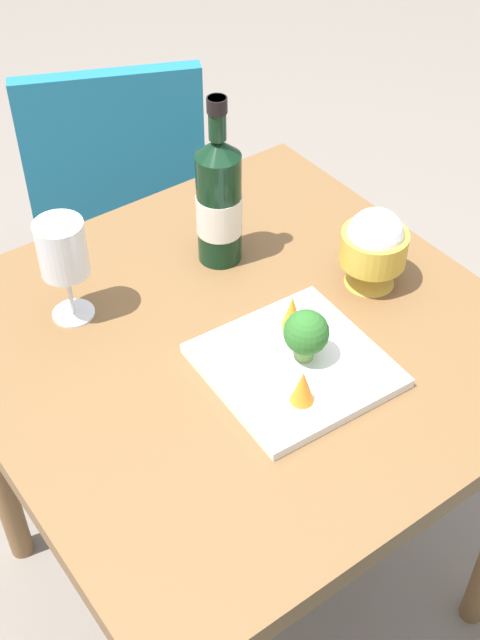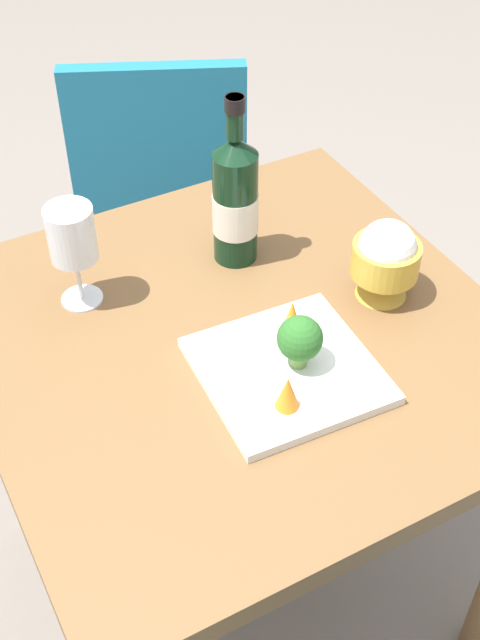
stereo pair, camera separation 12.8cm
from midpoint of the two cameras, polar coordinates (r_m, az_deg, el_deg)
ground_plane at (r=1.89m, az=2.03°, el=-17.45°), size 8.00×8.00×0.00m
dining_table at (r=1.37m, az=2.68°, el=-4.02°), size 0.82×0.82×0.74m
chair_by_wall at (r=2.04m, az=-3.61°, el=9.75°), size 0.53×0.53×0.85m
wine_bottle at (r=1.38m, az=2.35°, el=8.13°), size 0.08×0.08×0.30m
wine_glass at (r=1.29m, az=-8.67°, el=5.56°), size 0.08×0.08×0.18m
rice_bowl at (r=1.36m, az=12.62°, el=4.00°), size 0.11×0.11×0.14m
serving_plate at (r=1.24m, az=6.23°, el=-3.60°), size 0.26×0.26×0.02m
broccoli_floret at (r=1.21m, az=7.15°, el=-1.47°), size 0.07×0.07×0.09m
carrot_garnish_left at (r=1.16m, az=6.44°, el=-5.10°), size 0.04×0.04×0.06m
carrot_garnish_right at (r=1.27m, az=6.47°, el=0.13°), size 0.03×0.03×0.06m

